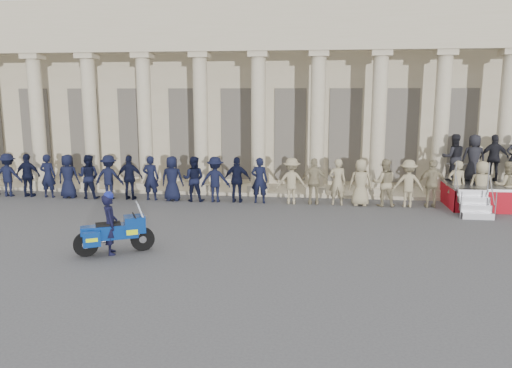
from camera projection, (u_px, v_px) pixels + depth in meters
name	position (u px, v px, depth m)	size (l,w,h in m)	color
ground	(184.00, 246.00, 14.97)	(90.00, 90.00, 0.00)	#464649
building	(250.00, 93.00, 28.56)	(40.00, 12.50, 9.00)	tan
officer_rank	(215.00, 179.00, 20.92)	(23.73, 0.72, 1.91)	black
reviewing_stand	(505.00, 165.00, 20.22)	(4.93, 4.39, 2.87)	gray
motorcycle	(115.00, 232.00, 14.17)	(2.07, 1.42, 1.44)	black
rider	(110.00, 223.00, 14.07)	(0.66, 0.75, 1.82)	black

